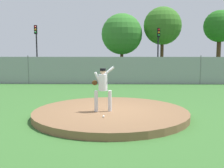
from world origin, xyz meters
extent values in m
plane|color=#386B2D|center=(0.00, 6.00, 0.00)|extent=(80.00, 80.00, 0.00)
cube|color=#2B2B2D|center=(0.00, 14.50, 0.00)|extent=(44.00, 7.00, 0.01)
cylinder|color=brown|center=(0.00, 0.00, 0.12)|extent=(5.67, 5.67, 0.24)
cylinder|color=silver|center=(-0.52, -0.21, 0.62)|extent=(0.13, 0.13, 0.76)
cylinder|color=silver|center=(-0.03, -0.16, 0.62)|extent=(0.13, 0.13, 0.76)
cylinder|color=silver|center=(-0.27, -0.19, 1.29)|extent=(0.32, 0.32, 0.58)
cylinder|color=silver|center=(-0.09, -0.19, 1.68)|extent=(0.47, 0.14, 0.39)
cylinder|color=silver|center=(-0.45, -0.19, 1.44)|extent=(0.29, 0.12, 0.46)
ellipsoid|color=#4C2D14|center=(-0.57, -0.14, 1.27)|extent=(0.20, 0.12, 0.18)
sphere|color=tan|center=(-0.27, -0.19, 1.68)|extent=(0.20, 0.20, 0.20)
cylinder|color=black|center=(-0.27, -0.19, 1.75)|extent=(0.21, 0.21, 0.09)
sphere|color=white|center=(-0.21, -1.13, 0.28)|extent=(0.07, 0.07, 0.07)
cube|color=gray|center=(0.00, 10.00, 0.98)|extent=(31.22, 0.03, 1.97)
cylinder|color=slate|center=(-6.24, 10.00, 1.03)|extent=(0.07, 0.07, 2.07)
cylinder|color=slate|center=(6.24, 10.00, 1.03)|extent=(0.07, 0.07, 2.07)
cube|color=silver|center=(-7.74, 14.64, 0.64)|extent=(2.08, 4.87, 0.65)
cube|color=black|center=(-7.74, 14.64, 1.28)|extent=(1.79, 2.73, 0.63)
cylinder|color=black|center=(-7.64, 16.11, 0.32)|extent=(1.85, 0.77, 0.64)
cylinder|color=black|center=(-7.84, 13.17, 0.32)|extent=(1.85, 0.77, 0.64)
cube|color=#A81919|center=(-4.11, 14.88, 0.68)|extent=(2.09, 4.75, 0.73)
cube|color=black|center=(-4.11, 14.88, 1.35)|extent=(1.81, 2.66, 0.62)
cylinder|color=black|center=(-4.01, 16.32, 0.32)|extent=(1.88, 0.76, 0.64)
cylinder|color=black|center=(-4.20, 13.45, 0.32)|extent=(1.88, 0.76, 0.64)
cube|color=#161E4C|center=(3.47, 14.48, 0.66)|extent=(1.99, 4.72, 0.68)
cube|color=black|center=(3.47, 14.48, 1.31)|extent=(1.73, 2.63, 0.61)
cylinder|color=black|center=(3.56, 15.91, 0.32)|extent=(1.82, 0.74, 0.64)
cylinder|color=black|center=(3.39, 13.05, 0.32)|extent=(1.82, 0.74, 0.64)
cube|color=#232328|center=(6.86, 14.89, 0.70)|extent=(2.04, 4.75, 0.76)
cube|color=black|center=(6.86, 14.89, 1.37)|extent=(1.82, 2.63, 0.57)
cylinder|color=black|center=(6.91, 16.35, 0.32)|extent=(1.96, 0.71, 0.64)
cylinder|color=black|center=(6.81, 13.44, 0.32)|extent=(1.96, 0.71, 0.64)
cube|color=slate|center=(-0.56, 14.64, 0.67)|extent=(1.89, 4.48, 0.70)
cube|color=black|center=(-0.56, 14.64, 1.35)|extent=(1.69, 2.48, 0.66)
cylinder|color=black|center=(-0.52, 16.01, 0.32)|extent=(1.83, 0.70, 0.64)
cylinder|color=black|center=(-0.61, 13.27, 0.32)|extent=(1.83, 0.70, 0.64)
cone|color=orange|center=(-5.83, 12.83, 0.28)|extent=(0.32, 0.32, 0.55)
cube|color=black|center=(-5.83, 12.83, 0.02)|extent=(0.40, 0.40, 0.03)
cylinder|color=black|center=(-8.17, 18.88, 2.50)|extent=(0.14, 0.14, 5.01)
cube|color=black|center=(-8.17, 18.70, 4.56)|extent=(0.28, 0.24, 0.90)
sphere|color=red|center=(-8.17, 18.58, 4.83)|extent=(0.18, 0.18, 0.18)
sphere|color=orange|center=(-8.17, 18.58, 4.56)|extent=(0.18, 0.18, 0.18)
sphere|color=green|center=(-8.17, 18.58, 4.29)|extent=(0.18, 0.18, 0.18)
cylinder|color=black|center=(4.42, 18.59, 2.34)|extent=(0.14, 0.14, 4.68)
cube|color=black|center=(4.42, 18.41, 4.23)|extent=(0.28, 0.24, 0.90)
sphere|color=red|center=(4.42, 18.29, 4.50)|extent=(0.18, 0.18, 0.18)
sphere|color=orange|center=(4.42, 18.29, 4.23)|extent=(0.18, 0.18, 0.18)
sphere|color=green|center=(4.42, 18.29, 3.96)|extent=(0.18, 0.18, 0.18)
cylinder|color=#4C331E|center=(0.78, 23.10, 1.33)|extent=(0.38, 0.38, 2.67)
sphere|color=#347E2A|center=(0.78, 23.10, 4.35)|extent=(4.82, 4.82, 4.82)
cylinder|color=#4C331E|center=(5.57, 23.17, 1.88)|extent=(0.39, 0.39, 3.75)
sphere|color=#377323|center=(5.57, 23.17, 5.31)|extent=(4.44, 4.44, 4.44)
cylinder|color=#4C331E|center=(12.24, 23.08, 1.98)|extent=(0.49, 0.49, 3.95)
sphere|color=#256D1D|center=(12.24, 23.08, 5.25)|extent=(3.72, 3.72, 3.72)
camera|label=1|loc=(0.23, -9.91, 2.43)|focal=44.14mm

